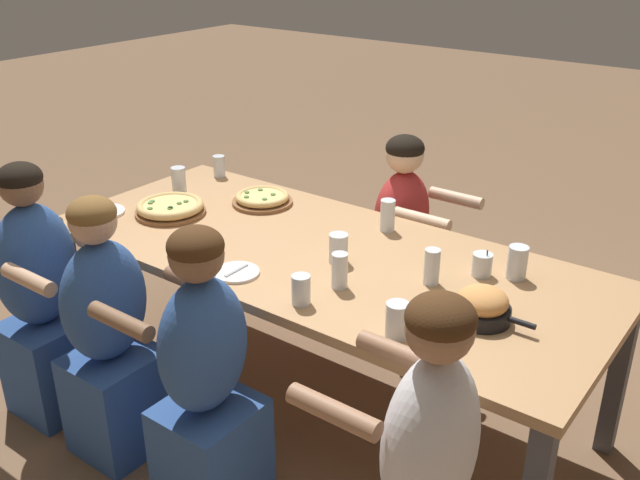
# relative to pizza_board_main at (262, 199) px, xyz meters

# --- Properties ---
(ground_plane) EXTENTS (18.00, 18.00, 0.00)m
(ground_plane) POSITION_rel_pizza_board_main_xyz_m (0.54, -0.26, -0.79)
(ground_plane) COLOR brown
(ground_plane) RESTS_ON ground
(dining_table) EXTENTS (2.41, 1.02, 0.76)m
(dining_table) POSITION_rel_pizza_board_main_xyz_m (0.54, -0.26, -0.09)
(dining_table) COLOR tan
(dining_table) RESTS_ON ground
(pizza_board_main) EXTENTS (0.29, 0.29, 0.05)m
(pizza_board_main) POSITION_rel_pizza_board_main_xyz_m (0.00, 0.00, 0.00)
(pizza_board_main) COLOR brown
(pizza_board_main) RESTS_ON dining_table
(pizza_board_second) EXTENTS (0.33, 0.33, 0.06)m
(pizza_board_second) POSITION_rel_pizza_board_main_xyz_m (-0.26, -0.35, 0.00)
(pizza_board_second) COLOR brown
(pizza_board_second) RESTS_ON dining_table
(skillet_bowl) EXTENTS (0.29, 0.20, 0.12)m
(skillet_bowl) POSITION_rel_pizza_board_main_xyz_m (1.32, -0.38, 0.03)
(skillet_bowl) COLOR black
(skillet_bowl) RESTS_ON dining_table
(empty_plate_a) EXTENTS (0.20, 0.20, 0.02)m
(empty_plate_a) POSITION_rel_pizza_board_main_xyz_m (-0.52, -0.54, -0.02)
(empty_plate_a) COLOR white
(empty_plate_a) RESTS_ON dining_table
(empty_plate_b) EXTENTS (0.18, 0.18, 0.02)m
(empty_plate_b) POSITION_rel_pizza_board_main_xyz_m (0.41, -0.62, -0.02)
(empty_plate_b) COLOR white
(empty_plate_b) RESTS_ON dining_table
(cocktail_glass_blue) EXTENTS (0.08, 0.08, 0.11)m
(cocktail_glass_blue) POSITION_rel_pizza_board_main_xyz_m (1.18, -0.06, 0.01)
(cocktail_glass_blue) COLOR silver
(cocktail_glass_blue) RESTS_ON dining_table
(drinking_glass_a) EXTENTS (0.08, 0.08, 0.12)m
(drinking_glass_a) POSITION_rel_pizza_board_main_xyz_m (0.66, -0.30, 0.03)
(drinking_glass_a) COLOR silver
(drinking_glass_a) RESTS_ON dining_table
(drinking_glass_b) EXTENTS (0.06, 0.06, 0.11)m
(drinking_glass_b) POSITION_rel_pizza_board_main_xyz_m (-0.45, 0.16, 0.03)
(drinking_glass_b) COLOR silver
(drinking_glass_b) RESTS_ON dining_table
(drinking_glass_c) EXTENTS (0.08, 0.08, 0.13)m
(drinking_glass_c) POSITION_rel_pizza_board_main_xyz_m (1.29, -0.01, 0.03)
(drinking_glass_c) COLOR silver
(drinking_glass_c) RESTS_ON dining_table
(drinking_glass_d) EXTENTS (0.06, 0.06, 0.14)m
(drinking_glass_d) POSITION_rel_pizza_board_main_xyz_m (0.79, -0.47, 0.04)
(drinking_glass_d) COLOR silver
(drinking_glass_d) RESTS_ON dining_table
(drinking_glass_e) EXTENTS (0.06, 0.06, 0.14)m
(drinking_glass_e) POSITION_rel_pizza_board_main_xyz_m (1.05, -0.24, 0.04)
(drinking_glass_e) COLOR silver
(drinking_glass_e) RESTS_ON dining_table
(drinking_glass_f) EXTENTS (0.07, 0.07, 0.11)m
(drinking_glass_f) POSITION_rel_pizza_board_main_xyz_m (0.75, -0.66, 0.02)
(drinking_glass_f) COLOR silver
(drinking_glass_f) RESTS_ON dining_table
(drinking_glass_g) EXTENTS (0.08, 0.08, 0.13)m
(drinking_glass_g) POSITION_rel_pizza_board_main_xyz_m (1.14, -0.64, 0.04)
(drinking_glass_g) COLOR silver
(drinking_glass_g) RESTS_ON dining_table
(drinking_glass_h) EXTENTS (0.07, 0.07, 0.14)m
(drinking_glass_h) POSITION_rel_pizza_board_main_xyz_m (-0.43, -0.14, 0.03)
(drinking_glass_h) COLOR silver
(drinking_glass_h) RESTS_ON dining_table
(drinking_glass_i) EXTENTS (0.07, 0.07, 0.14)m
(drinking_glass_i) POSITION_rel_pizza_board_main_xyz_m (0.65, 0.09, 0.04)
(drinking_glass_i) COLOR silver
(drinking_glass_i) RESTS_ON dining_table
(diner_near_center) EXTENTS (0.51, 0.40, 1.13)m
(diner_near_center) POSITION_rel_pizza_board_main_xyz_m (0.59, -0.99, -0.27)
(diner_near_center) COLOR #2D5193
(diner_near_center) RESTS_ON ground
(diner_near_midleft) EXTENTS (0.51, 0.40, 1.11)m
(diner_near_midleft) POSITION_rel_pizza_board_main_xyz_m (0.05, -0.99, -0.28)
(diner_near_midleft) COLOR #2D5193
(diner_near_midleft) RESTS_ON ground
(diner_near_left) EXTENTS (0.51, 0.40, 1.16)m
(diner_near_left) POSITION_rel_pizza_board_main_xyz_m (-0.39, -0.99, -0.27)
(diner_near_left) COLOR #2D5193
(diner_near_left) RESTS_ON ground
(diner_far_center) EXTENTS (0.51, 0.40, 1.08)m
(diner_far_center) POSITION_rel_pizza_board_main_xyz_m (0.51, 0.47, -0.30)
(diner_far_center) COLOR #B22D2D
(diner_far_center) RESTS_ON ground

